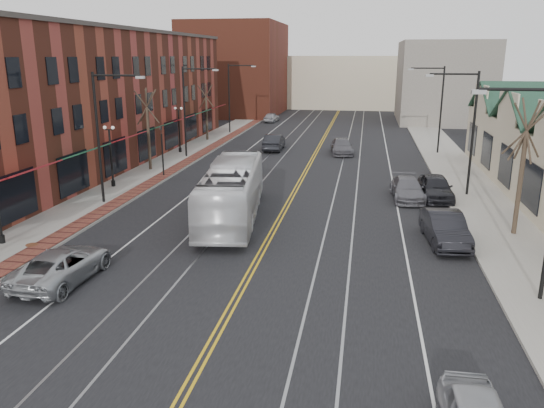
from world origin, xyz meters
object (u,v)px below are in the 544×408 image
at_px(parked_car_c, 407,189).
at_px(parked_car_d, 435,187).
at_px(parked_suv, 62,265).
at_px(transit_bus, 232,192).
at_px(parked_car_b, 445,228).

xyz_separation_m(parked_car_c, parked_car_d, (1.80, 0.29, 0.11)).
bearing_deg(parked_car_d, parked_car_c, -174.53).
relative_size(parked_suv, parked_car_d, 1.07).
height_order(transit_bus, parked_car_d, transit_bus).
xyz_separation_m(transit_bus, parked_car_c, (10.18, 6.26, -0.92)).
height_order(transit_bus, parked_suv, transit_bus).
bearing_deg(parked_car_c, parked_suv, -136.57).
height_order(parked_car_c, parked_car_d, parked_car_d).
bearing_deg(parked_suv, parked_car_b, -153.12).
bearing_deg(parked_car_b, parked_car_d, 80.91).
xyz_separation_m(transit_bus, parked_car_d, (11.98, 6.55, -0.81)).
distance_m(transit_bus, parked_car_b, 11.67).
distance_m(transit_bus, parked_suv, 10.84).
bearing_deg(parked_car_d, transit_bus, -154.89).
distance_m(parked_suv, parked_car_c, 21.88).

